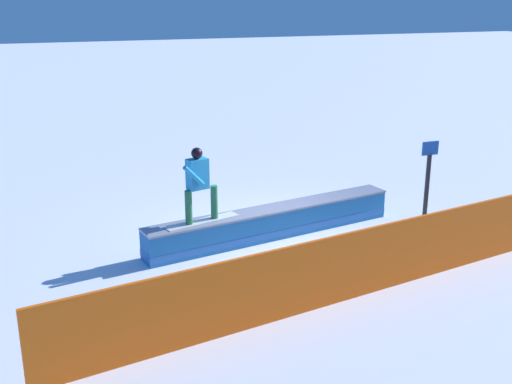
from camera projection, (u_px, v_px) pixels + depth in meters
name	position (u px, v px, depth m)	size (l,w,h in m)	color
ground_plane	(273.00, 236.00, 13.36)	(120.00, 120.00, 0.00)	white
grind_box	(273.00, 223.00, 13.27)	(5.77, 1.51, 0.65)	#1F6EBB
snowboarder	(199.00, 182.00, 12.09)	(1.61, 0.68, 1.52)	silver
safety_fence	(345.00, 267.00, 10.39)	(10.31, 0.06, 1.22)	#FB5D0F
trail_marker	(427.00, 180.00, 13.78)	(0.40, 0.10, 1.90)	#262628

